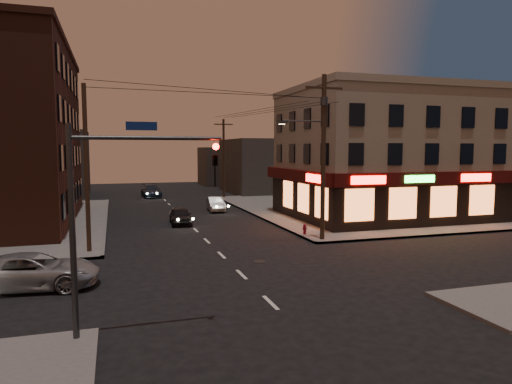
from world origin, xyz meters
name	(u,v)px	position (x,y,z in m)	size (l,w,h in m)	color
ground	(242,275)	(0.00, 0.00, 0.00)	(120.00, 120.00, 0.00)	black
sidewalk_ne	(368,207)	(18.00, 19.00, 0.07)	(24.00, 28.00, 0.15)	#514F4C
pizza_building	(383,153)	(15.93, 13.43, 5.35)	(15.85, 12.85, 10.50)	gray
bg_building_ne_a	(266,166)	(14.00, 38.00, 3.50)	(10.00, 12.00, 7.00)	#3F3D3A
bg_building_nw	(49,163)	(-13.00, 42.00, 4.00)	(9.00, 10.00, 8.00)	#3F3D3A
bg_building_ne_b	(227,166)	(12.00, 52.00, 3.00)	(8.00, 8.00, 6.00)	#3F3D3A
utility_pole_main	(322,148)	(6.68, 5.80, 5.76)	(4.20, 0.44, 10.00)	#382619
utility_pole_far	(224,158)	(6.80, 32.00, 4.65)	(0.26, 0.26, 9.00)	#382619
utility_pole_west	(86,168)	(-6.80, 6.50, 4.65)	(0.24, 0.24, 9.00)	#382619
traffic_signal	(109,201)	(-5.57, -5.60, 4.16)	(4.49, 0.32, 6.47)	#333538
suv_cross	(33,271)	(-8.68, 0.53, 0.73)	(2.41, 5.22, 1.45)	gray
sedan_near	(180,216)	(-0.66, 14.90, 0.65)	(1.55, 3.84, 1.31)	black
sedan_mid	(216,204)	(3.52, 21.49, 0.65)	(1.38, 3.97, 1.31)	slate
sedan_far	(151,191)	(-1.18, 36.05, 0.74)	(2.07, 5.09, 1.48)	#182231
fire_hydrant	(305,229)	(6.40, 7.58, 0.52)	(0.30, 0.30, 0.67)	maroon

